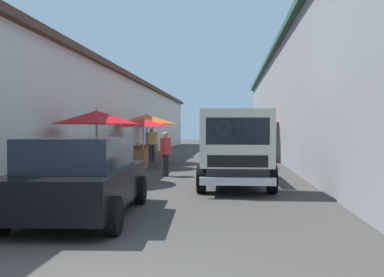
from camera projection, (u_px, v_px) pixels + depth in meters
name	position (u px, v px, depth m)	size (l,w,h in m)	color
ground	(195.00, 168.00, 17.28)	(90.00, 90.00, 0.00)	#3D3A38
building_left_whitewash	(48.00, 116.00, 20.15)	(49.80, 7.50, 4.46)	beige
building_right_concrete	(361.00, 99.00, 18.78)	(49.80, 7.50, 5.85)	gray
fruit_stall_far_left	(257.00, 128.00, 20.84)	(2.17, 2.17, 2.31)	#9E9EA3
fruit_stall_near_right	(146.00, 122.00, 19.39)	(2.89, 2.89, 2.37)	#9E9EA3
fruit_stall_near_left	(142.00, 130.00, 16.98)	(2.25, 2.25, 2.11)	#9E9EA3
fruit_stall_far_right	(97.00, 125.00, 12.31)	(2.55, 2.55, 2.22)	#9E9EA3
fruit_stall_mid_lane	(153.00, 124.00, 23.71)	(2.32, 2.32, 2.40)	#9E9EA3
hatchback_car	(82.00, 177.00, 7.58)	(4.01, 2.12, 1.45)	black
delivery_truck	(236.00, 150.00, 11.06)	(4.95, 2.04, 2.08)	black
vendor_by_crates	(166.00, 151.00, 14.13)	(0.59, 0.32, 1.51)	#232328
vendor_in_shade	(152.00, 142.00, 21.01)	(0.43, 0.56, 1.66)	navy
parked_scooter	(264.00, 157.00, 17.14)	(1.69, 0.40, 1.14)	black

